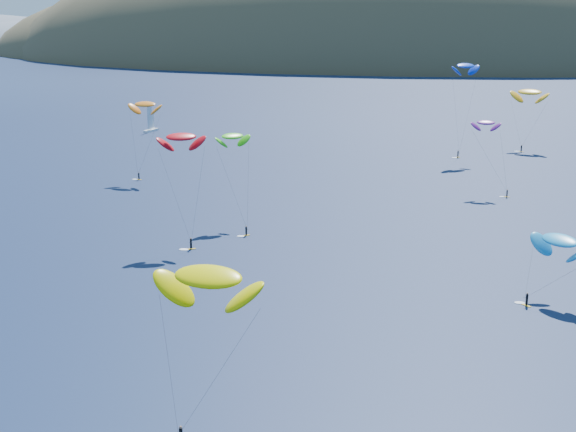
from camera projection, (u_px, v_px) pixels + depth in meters
The scene contains 10 objects.
island at pixel (428, 72), 594.71m from camera, with size 730.00×300.00×210.00m.
sailboat at pixel (151, 129), 271.15m from camera, with size 8.06×7.06×9.65m.
kitesurfer_1 at pixel (145, 104), 199.80m from camera, with size 9.06×7.32×20.79m.
kitesurfer_2 at pixel (208, 277), 85.03m from camera, with size 12.72×11.58×19.26m.
kitesurfer_3 at pixel (233, 136), 161.75m from camera, with size 9.56×16.13×19.25m.
kitesurfer_4 at pixel (465, 66), 223.35m from camera, with size 9.61×8.61×28.14m.
kitesurfer_5 at pixel (560, 240), 120.53m from camera, with size 10.35×10.24×11.85m.
kitesurfer_6 at pixel (486, 123), 185.97m from camera, with size 9.14×8.22×17.93m.
kitesurfer_9 at pixel (181, 137), 147.09m from camera, with size 9.40×10.10×21.99m.
kitesurfer_11 at pixel (530, 92), 239.11m from camera, with size 12.06×13.14×19.75m.
Camera 1 is at (22.57, -48.04, 44.88)m, focal length 50.00 mm.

